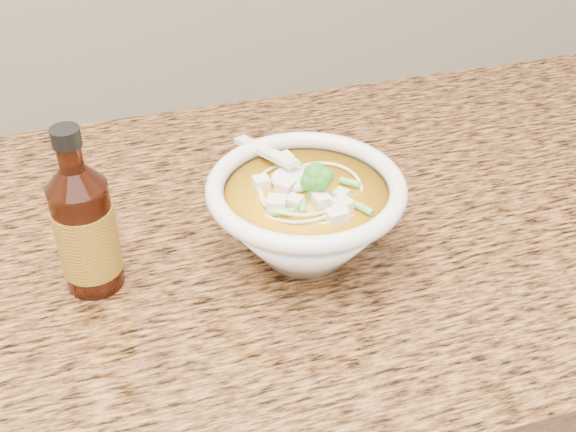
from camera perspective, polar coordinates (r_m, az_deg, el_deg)
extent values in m
cylinder|color=white|center=(0.81, 1.36, -2.62)|extent=(0.09, 0.09, 0.01)
torus|color=white|center=(0.76, 1.45, 2.26)|extent=(0.21, 0.21, 0.02)
torus|color=beige|center=(0.77, 0.53, 2.24)|extent=(0.11, 0.11, 0.00)
torus|color=beige|center=(0.76, 2.83, 1.30)|extent=(0.11, 0.11, 0.00)
torus|color=beige|center=(0.77, -0.03, 1.93)|extent=(0.08, 0.08, 0.00)
torus|color=beige|center=(0.75, 0.43, 0.78)|extent=(0.10, 0.10, 0.00)
torus|color=beige|center=(0.78, 2.33, 1.89)|extent=(0.11, 0.11, 0.00)
torus|color=beige|center=(0.75, 0.50, 0.20)|extent=(0.11, 0.11, 0.00)
torus|color=beige|center=(0.75, 1.39, 0.49)|extent=(0.12, 0.12, 0.00)
torus|color=beige|center=(0.78, 2.39, 1.87)|extent=(0.08, 0.08, 0.00)
torus|color=beige|center=(0.77, 1.30, 1.17)|extent=(0.06, 0.06, 0.00)
torus|color=beige|center=(0.78, 2.43, 1.41)|extent=(0.14, 0.14, 0.00)
cube|color=silver|center=(0.75, -0.90, 1.68)|extent=(0.02, 0.02, 0.02)
cube|color=silver|center=(0.78, 1.34, 3.15)|extent=(0.02, 0.02, 0.02)
cube|color=silver|center=(0.77, 2.07, 2.79)|extent=(0.02, 0.02, 0.02)
cube|color=silver|center=(0.72, 1.90, -0.12)|extent=(0.02, 0.02, 0.02)
cube|color=silver|center=(0.75, -3.05, 1.71)|extent=(0.02, 0.02, 0.02)
cube|color=silver|center=(0.75, 4.25, 1.78)|extent=(0.02, 0.02, 0.02)
cube|color=silver|center=(0.79, -0.29, 3.50)|extent=(0.02, 0.02, 0.02)
cube|color=silver|center=(0.80, 1.00, 4.31)|extent=(0.02, 0.02, 0.02)
cube|color=silver|center=(0.78, 5.14, 3.06)|extent=(0.02, 0.02, 0.02)
cube|color=silver|center=(0.72, 3.38, 0.09)|extent=(0.02, 0.02, 0.02)
ellipsoid|color=#196014|center=(0.74, 2.13, 2.70)|extent=(0.04, 0.04, 0.04)
cylinder|color=#61BC48|center=(0.73, 1.39, 0.56)|extent=(0.01, 0.02, 0.01)
cylinder|color=#61BC48|center=(0.79, 4.33, 3.35)|extent=(0.01, 0.02, 0.01)
cylinder|color=#61BC48|center=(0.74, 2.20, 0.90)|extent=(0.02, 0.02, 0.01)
cylinder|color=#61BC48|center=(0.77, -3.06, 2.77)|extent=(0.02, 0.02, 0.01)
cylinder|color=#61BC48|center=(0.77, 4.04, 2.52)|extent=(0.02, 0.01, 0.01)
cylinder|color=#61BC48|center=(0.78, -1.20, 3.41)|extent=(0.02, 0.02, 0.01)
cylinder|color=#61BC48|center=(0.79, 3.20, 3.50)|extent=(0.01, 0.02, 0.01)
ellipsoid|color=white|center=(0.77, 0.41, 2.96)|extent=(0.05, 0.05, 0.02)
cube|color=white|center=(0.81, -1.81, 5.14)|extent=(0.05, 0.11, 0.03)
cylinder|color=#371007|center=(0.76, -15.60, -1.57)|extent=(0.07, 0.07, 0.12)
cylinder|color=#371007|center=(0.71, -16.84, 4.46)|extent=(0.03, 0.03, 0.03)
cylinder|color=black|center=(0.70, -17.16, 5.98)|extent=(0.03, 0.03, 0.02)
cylinder|color=red|center=(0.76, -15.57, -1.72)|extent=(0.08, 0.08, 0.08)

